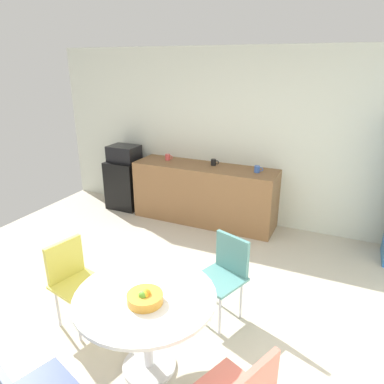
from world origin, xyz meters
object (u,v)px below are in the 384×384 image
object	(u,v)px
mug_green	(214,162)
chair_yellow	(72,274)
round_table	(146,309)
chair_teal	(226,268)
microwave	(124,153)
fruit_bowl	(145,297)
mug_white	(168,157)
mini_fridge	(126,184)
mug_red	(257,169)

from	to	relation	value
mug_green	chair_yellow	bearing A→B (deg)	-97.07
round_table	chair_teal	distance (m)	0.96
microwave	fruit_bowl	world-z (taller)	microwave
mug_white	round_table	bearing A→B (deg)	-64.79
mug_green	microwave	bearing A→B (deg)	-176.57
mini_fridge	round_table	world-z (taller)	mini_fridge
round_table	fruit_bowl	xyz separation A→B (m)	(0.05, -0.08, 0.18)
chair_yellow	mug_red	distance (m)	2.88
microwave	fruit_bowl	xyz separation A→B (m)	(2.21, -2.93, -0.18)
chair_yellow	fruit_bowl	world-z (taller)	chair_yellow
microwave	mug_white	size ratio (longest dim) A/B	3.72
round_table	chair_teal	bearing A→B (deg)	69.71
round_table	chair_teal	xyz separation A→B (m)	(0.33, 0.90, -0.06)
chair_teal	chair_yellow	bearing A→B (deg)	-151.39
fruit_bowl	mug_green	distance (m)	3.10
microwave	mini_fridge	bearing A→B (deg)	0.00
chair_yellow	fruit_bowl	size ratio (longest dim) A/B	3.11
microwave	mug_white	bearing A→B (deg)	5.37
fruit_bowl	mug_green	world-z (taller)	mug_green
fruit_bowl	mug_red	xyz separation A→B (m)	(0.05, 2.94, 0.18)
mini_fridge	microwave	world-z (taller)	microwave
round_table	mug_green	xyz separation A→B (m)	(-0.60, 2.94, 0.36)
chair_teal	mug_red	xyz separation A→B (m)	(-0.24, 1.96, 0.43)
mug_green	mug_red	distance (m)	0.70
round_table	mug_red	world-z (taller)	mug_red
fruit_bowl	chair_teal	bearing A→B (deg)	73.77
mini_fridge	mug_white	world-z (taller)	mug_white
chair_teal	fruit_bowl	world-z (taller)	chair_teal
fruit_bowl	mini_fridge	bearing A→B (deg)	127.07
chair_teal	fruit_bowl	xyz separation A→B (m)	(-0.29, -0.98, 0.24)
microwave	chair_teal	size ratio (longest dim) A/B	0.58
mug_white	mug_green	size ratio (longest dim) A/B	1.00
mini_fridge	microwave	xyz separation A→B (m)	(0.00, 0.00, 0.54)
microwave	chair_yellow	world-z (taller)	microwave
round_table	mug_white	bearing A→B (deg)	115.21
fruit_bowl	mug_red	size ratio (longest dim) A/B	2.07
chair_yellow	mini_fridge	bearing A→B (deg)	114.89
chair_yellow	mug_white	distance (m)	2.78
mug_white	mug_green	world-z (taller)	same
fruit_bowl	mug_red	bearing A→B (deg)	89.10
fruit_bowl	microwave	bearing A→B (deg)	127.07
fruit_bowl	mug_green	size ratio (longest dim) A/B	2.07
mug_green	fruit_bowl	bearing A→B (deg)	-77.90
chair_yellow	chair_teal	bearing A→B (deg)	28.61
round_table	mini_fridge	bearing A→B (deg)	127.22
mini_fridge	round_table	bearing A→B (deg)	-52.78
chair_yellow	mug_white	size ratio (longest dim) A/B	6.43
fruit_bowl	mug_red	world-z (taller)	mug_red
microwave	mug_red	world-z (taller)	microwave
chair_teal	round_table	bearing A→B (deg)	-110.29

